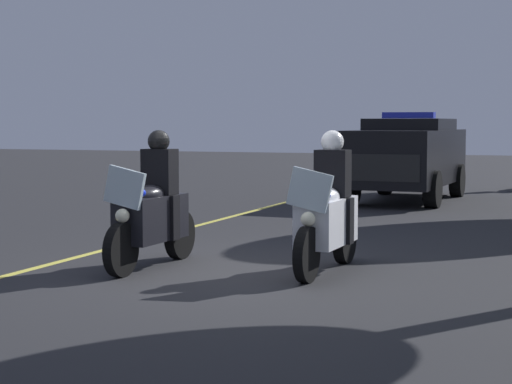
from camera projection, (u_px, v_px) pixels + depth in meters
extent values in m
plane|color=#28282B|center=(228.00, 271.00, 10.70)|extent=(80.00, 80.00, 0.00)
cube|color=#E0D14C|center=(65.00, 260.00, 11.53)|extent=(48.00, 0.12, 0.01)
cylinder|color=black|center=(121.00, 250.00, 10.28)|extent=(0.64, 0.14, 0.64)
cylinder|color=black|center=(180.00, 235.00, 11.66)|extent=(0.64, 0.16, 0.64)
cube|color=black|center=(151.00, 218.00, 10.93)|extent=(1.21, 0.47, 0.56)
ellipsoid|color=black|center=(149.00, 195.00, 10.86)|extent=(0.57, 0.33, 0.24)
cube|color=silver|center=(125.00, 187.00, 10.32)|extent=(0.07, 0.56, 0.53)
sphere|color=#F9F4CC|center=(122.00, 216.00, 10.29)|extent=(0.17, 0.17, 0.17)
sphere|color=red|center=(119.00, 192.00, 10.50)|extent=(0.09, 0.09, 0.09)
sphere|color=#1933F2|center=(142.00, 193.00, 10.38)|extent=(0.09, 0.09, 0.09)
cube|color=black|center=(160.00, 173.00, 11.10)|extent=(0.29, 0.41, 0.60)
cube|color=black|center=(172.00, 218.00, 11.01)|extent=(0.18, 0.14, 0.56)
cube|color=black|center=(144.00, 216.00, 11.16)|extent=(0.18, 0.14, 0.56)
sphere|color=black|center=(159.00, 141.00, 11.05)|extent=(0.28, 0.28, 0.28)
cylinder|color=black|center=(307.00, 255.00, 9.91)|extent=(0.64, 0.14, 0.64)
cylinder|color=black|center=(345.00, 238.00, 11.30)|extent=(0.64, 0.16, 0.64)
cube|color=white|center=(327.00, 222.00, 10.56)|extent=(1.21, 0.47, 0.56)
ellipsoid|color=white|center=(325.00, 197.00, 10.49)|extent=(0.57, 0.33, 0.24)
cube|color=silver|center=(310.00, 190.00, 9.95)|extent=(0.07, 0.56, 0.53)
sphere|color=#F9F4CC|center=(308.00, 219.00, 9.92)|extent=(0.17, 0.17, 0.17)
sphere|color=red|center=(300.00, 195.00, 10.13)|extent=(0.09, 0.09, 0.09)
sphere|color=#1933F2|center=(327.00, 196.00, 10.01)|extent=(0.09, 0.09, 0.09)
cube|color=black|center=(333.00, 174.00, 10.73)|extent=(0.29, 0.41, 0.60)
cube|color=black|center=(347.00, 221.00, 10.64)|extent=(0.18, 0.14, 0.56)
cube|color=black|center=(315.00, 219.00, 10.80)|extent=(0.18, 0.14, 0.56)
sphere|color=white|center=(332.00, 142.00, 10.68)|extent=(0.28, 0.28, 0.28)
cube|color=black|center=(407.00, 157.00, 20.29)|extent=(4.95, 2.02, 1.24)
cube|color=black|center=(410.00, 126.00, 20.51)|extent=(2.44, 1.81, 0.36)
cube|color=#2633D8|center=(409.00, 115.00, 20.31)|extent=(0.31, 1.21, 0.14)
cube|color=black|center=(381.00, 168.00, 18.09)|extent=(0.16, 1.62, 0.56)
cylinder|color=black|center=(433.00, 189.00, 18.57)|extent=(0.81, 0.30, 0.80)
cylinder|color=black|center=(351.00, 187.00, 19.25)|extent=(0.81, 0.30, 0.80)
cylinder|color=black|center=(457.00, 180.00, 21.43)|extent=(0.81, 0.30, 0.80)
cylinder|color=black|center=(385.00, 179.00, 22.11)|extent=(0.81, 0.30, 0.80)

